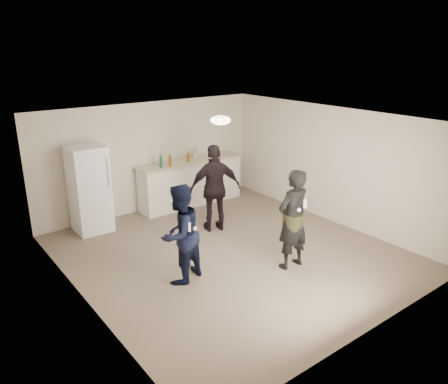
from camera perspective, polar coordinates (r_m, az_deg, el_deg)
floor at (r=8.27m, az=0.85°, el=-7.92°), size 6.00×6.00×0.00m
ceiling at (r=7.49m, az=0.94°, el=9.43°), size 6.00×6.00×0.00m
wall_back at (r=10.22m, az=-9.60°, el=4.55°), size 6.00×0.00×6.00m
wall_front at (r=5.91m, az=19.34°, el=-7.04°), size 6.00×0.00×6.00m
wall_left at (r=6.56m, az=-18.39°, el=-4.31°), size 0.00×6.00×6.00m
wall_right at (r=9.67m, az=13.84°, el=3.44°), size 0.00×6.00×6.00m
counter at (r=10.57m, az=-4.35°, el=1.15°), size 2.60×0.56×1.05m
counter_top at (r=10.42m, az=-4.42°, el=4.01°), size 2.68×0.64×0.04m
fridge at (r=9.33m, az=-17.20°, el=0.35°), size 0.70×0.70×1.80m
fridge_handle at (r=8.98m, az=-14.93°, el=2.53°), size 0.02×0.02×0.60m
ceiling_dome at (r=7.73m, az=-0.46°, el=9.35°), size 0.36×0.36×0.16m
shaker at (r=10.00m, az=-8.40°, el=3.85°), size 0.08×0.08×0.17m
man at (r=7.05m, az=-5.78°, el=-5.49°), size 0.97×0.86×1.66m
woman at (r=7.53m, az=8.96°, el=-3.56°), size 0.65×0.43×1.77m
camo_shorts at (r=7.54m, az=8.94°, el=-3.81°), size 0.34×0.34×0.28m
spectator at (r=8.94m, az=-1.17°, el=0.49°), size 1.16×0.79×1.82m
remote_man at (r=6.75m, az=-4.58°, el=-4.56°), size 0.04×0.04×0.15m
nunchuk_man at (r=6.86m, az=-3.86°, el=-4.78°), size 0.07×0.07×0.07m
remote_woman at (r=7.24m, az=10.52°, el=-1.47°), size 0.04×0.04×0.15m
nunchuk_woman at (r=7.22m, az=9.76°, el=-2.32°), size 0.07×0.07×0.07m
bottle_cluster at (r=10.24m, az=-5.51°, el=4.43°), size 1.16×0.35×0.24m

